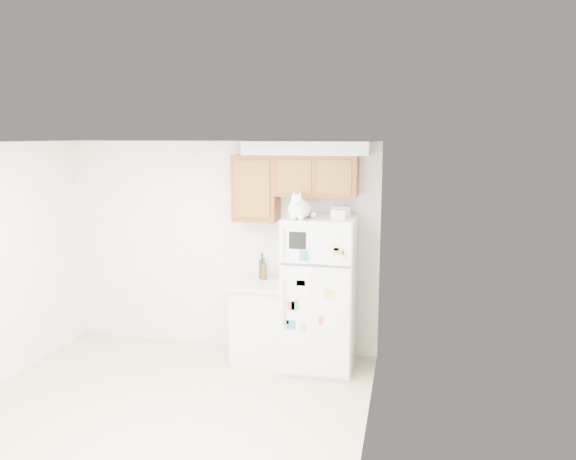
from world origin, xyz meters
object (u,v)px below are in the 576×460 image
(base_counter, at_px, (262,320))
(storage_box_back, at_px, (341,211))
(bottle_green, at_px, (262,266))
(storage_box_front, at_px, (339,214))
(bottle_amber, at_px, (264,269))
(refrigerator, at_px, (320,293))
(cat, at_px, (299,208))

(base_counter, distance_m, storage_box_back, 1.56)
(bottle_green, bearing_deg, base_counter, -78.75)
(storage_box_back, relative_size, storage_box_front, 1.20)
(bottle_amber, bearing_deg, storage_box_front, -16.30)
(refrigerator, xyz_separation_m, cat, (-0.20, -0.21, 0.96))
(cat, bearing_deg, base_counter, 149.88)
(bottle_green, bearing_deg, bottle_amber, -51.75)
(bottle_green, height_order, bottle_amber, bottle_green)
(refrigerator, xyz_separation_m, base_counter, (-0.69, 0.07, -0.39))
(refrigerator, xyz_separation_m, bottle_amber, (-0.68, 0.17, 0.20))
(cat, bearing_deg, refrigerator, 46.96)
(refrigerator, relative_size, bottle_amber, 6.62)
(storage_box_front, bearing_deg, storage_box_back, 92.08)
(storage_box_front, height_order, bottle_amber, storage_box_front)
(storage_box_back, relative_size, bottle_green, 0.59)
(refrigerator, bearing_deg, storage_box_back, 38.67)
(cat, relative_size, bottle_green, 1.39)
(cat, bearing_deg, storage_box_back, 43.12)
(cat, bearing_deg, storage_box_front, 16.79)
(cat, bearing_deg, bottle_green, 140.48)
(bottle_amber, bearing_deg, base_counter, -96.54)
(storage_box_front, relative_size, bottle_green, 0.49)
(cat, bearing_deg, bottle_amber, 141.74)
(storage_box_back, distance_m, bottle_amber, 1.12)
(refrigerator, xyz_separation_m, storage_box_back, (0.20, 0.16, 0.90))
(storage_box_front, distance_m, bottle_amber, 1.15)
(storage_box_back, relative_size, bottle_amber, 0.70)
(base_counter, height_order, storage_box_back, storage_box_back)
(base_counter, height_order, cat, cat)
(base_counter, bearing_deg, storage_box_front, -10.41)
(base_counter, bearing_deg, storage_box_back, 5.35)
(base_counter, xyz_separation_m, cat, (0.49, -0.29, 1.35))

